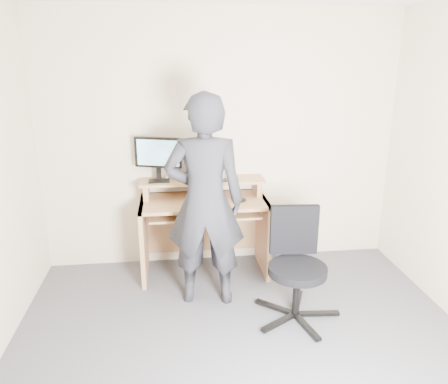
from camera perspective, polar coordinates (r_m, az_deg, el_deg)
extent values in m
plane|color=#55555A|center=(3.25, 3.46, -22.06)|extent=(3.50, 3.50, 0.00)
cube|color=beige|center=(4.31, -0.38, 6.65)|extent=(3.50, 0.02, 2.50)
cube|color=tan|center=(4.27, -10.42, -6.11)|extent=(0.04, 0.60, 0.75)
cube|color=tan|center=(4.34, 5.11, -5.44)|extent=(0.04, 0.60, 0.75)
cube|color=tan|center=(4.13, -2.65, -1.24)|extent=(1.20, 0.60, 0.03)
cube|color=tan|center=(4.09, -2.54, -2.86)|extent=(1.02, 0.38, 0.02)
cube|color=tan|center=(4.25, -10.10, 0.29)|extent=(0.05, 0.28, 0.15)
cube|color=tan|center=(4.32, 4.34, 0.81)|extent=(0.05, 0.28, 0.15)
cube|color=tan|center=(4.23, -2.83, 1.49)|extent=(1.20, 0.30, 0.02)
cube|color=tan|center=(4.51, -2.87, -3.81)|extent=(1.20, 0.03, 0.65)
cube|color=black|center=(4.19, -8.46, 1.46)|extent=(0.20, 0.13, 0.01)
cube|color=black|center=(4.19, -8.50, 2.44)|extent=(0.04, 0.04, 0.13)
cube|color=black|center=(4.12, -8.64, 5.12)|extent=(0.44, 0.17, 0.29)
cube|color=#8CD4F2|center=(4.10, -8.64, 5.07)|extent=(0.39, 0.13, 0.24)
cube|color=black|center=(4.23, -4.19, 3.07)|extent=(0.11, 0.15, 0.20)
cylinder|color=#B1B1B5|center=(4.24, -0.24, 3.11)|extent=(0.10, 0.10, 0.20)
cube|color=black|center=(4.20, -0.14, 1.65)|extent=(0.07, 0.13, 0.01)
cube|color=black|center=(4.14, -4.22, 1.56)|extent=(0.05, 0.05, 0.03)
torus|color=silver|center=(4.27, -6.56, 1.83)|extent=(0.17, 0.17, 0.06)
cube|color=black|center=(4.07, -3.03, -2.59)|extent=(0.46, 0.18, 0.03)
ellipsoid|color=black|center=(4.07, 2.25, -1.06)|extent=(0.10, 0.07, 0.04)
cube|color=black|center=(3.79, 12.13, -15.25)|extent=(0.36, 0.07, 0.03)
cube|color=black|center=(3.91, 9.60, -14.00)|extent=(0.18, 0.34, 0.03)
cube|color=black|center=(3.82, 6.64, -14.70)|extent=(0.30, 0.27, 0.03)
cube|color=black|center=(3.64, 7.19, -16.54)|extent=(0.33, 0.22, 0.03)
cube|color=black|center=(3.62, 10.77, -16.91)|extent=(0.13, 0.35, 0.03)
cylinder|color=black|center=(3.65, 9.42, -12.88)|extent=(0.06, 0.06, 0.37)
cylinder|color=black|center=(3.55, 9.59, -10.03)|extent=(0.47, 0.47, 0.07)
cube|color=black|center=(3.62, 9.15, -4.87)|extent=(0.39, 0.09, 0.42)
imported|color=black|center=(3.60, -2.52, -1.31)|extent=(0.70, 0.51, 1.81)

